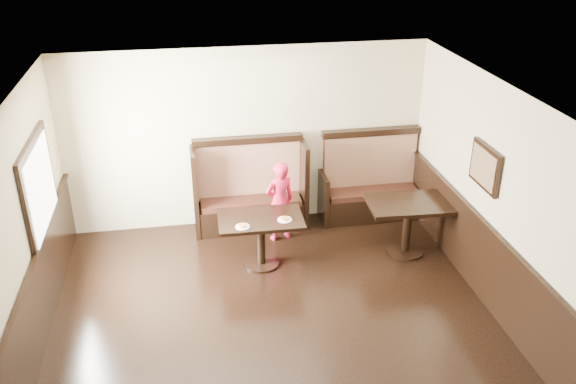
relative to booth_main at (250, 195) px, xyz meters
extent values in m
plane|color=black|center=(0.00, -3.30, -0.53)|extent=(7.00, 7.00, 0.00)
plane|color=#C0B08B|center=(0.00, 0.20, 0.87)|extent=(5.50, 0.00, 5.50)
plane|color=#C0B08B|center=(-2.75, -3.30, 0.87)|extent=(0.00, 7.00, 7.00)
plane|color=#C0B08B|center=(2.75, -3.30, 0.87)|extent=(0.00, 7.00, 7.00)
plane|color=white|center=(0.00, -3.30, 2.27)|extent=(7.00, 7.00, 0.00)
cube|color=black|center=(-2.72, -3.30, -0.03)|extent=(0.05, 6.90, 1.00)
cube|color=black|center=(2.72, -3.30, -0.03)|extent=(0.05, 6.90, 1.00)
cube|color=black|center=(-2.71, -1.40, 1.02)|extent=(0.05, 1.50, 1.20)
cube|color=white|center=(-2.69, -1.40, 1.02)|extent=(0.01, 1.30, 1.00)
cube|color=black|center=(2.71, -2.10, 1.17)|extent=(0.04, 0.70, 0.55)
cube|color=olive|center=(2.69, -2.10, 1.17)|extent=(0.01, 0.60, 0.45)
cube|color=black|center=(0.00, -0.08, -0.32)|extent=(1.60, 0.50, 0.42)
cube|color=black|center=(0.00, -0.08, -0.07)|extent=(1.54, 0.46, 0.09)
cube|color=#490E11|center=(0.00, 0.13, 0.37)|extent=(1.60, 0.12, 0.92)
cube|color=black|center=(0.00, 0.13, 0.87)|extent=(1.68, 0.16, 0.10)
cube|color=black|center=(-0.84, 0.02, 0.15)|extent=(0.07, 0.72, 1.36)
cube|color=black|center=(0.84, 0.02, 0.15)|extent=(0.07, 0.72, 1.36)
cube|color=black|center=(1.95, -0.08, -0.32)|extent=(1.50, 0.50, 0.42)
cube|color=black|center=(1.95, -0.08, -0.07)|extent=(1.44, 0.46, 0.09)
cube|color=#490E11|center=(1.95, 0.13, 0.37)|extent=(1.50, 0.12, 0.92)
cube|color=black|center=(1.95, 0.13, 0.87)|extent=(1.58, 0.16, 0.10)
cube|color=black|center=(1.16, 0.02, -0.13)|extent=(0.07, 0.72, 0.80)
cube|color=black|center=(2.74, 0.02, -0.13)|extent=(0.07, 0.72, 0.80)
cube|color=black|center=(0.01, -1.16, 0.19)|extent=(1.18, 0.76, 0.05)
cylinder|color=black|center=(0.01, -1.16, -0.18)|extent=(0.12, 0.12, 0.68)
cylinder|color=black|center=(0.01, -1.16, -0.51)|extent=(0.50, 0.50, 0.03)
cube|color=black|center=(2.14, -1.19, 0.26)|extent=(1.21, 0.83, 0.05)
cylinder|color=black|center=(2.14, -1.19, -0.14)|extent=(0.13, 0.13, 0.74)
cylinder|color=black|center=(2.14, -1.19, -0.51)|extent=(0.55, 0.55, 0.03)
imported|color=red|center=(0.39, -0.49, 0.10)|extent=(0.53, 0.42, 1.26)
cylinder|color=white|center=(-0.26, -1.37, 0.22)|extent=(0.20, 0.20, 0.01)
cylinder|color=tan|center=(-0.26, -1.37, 0.24)|extent=(0.12, 0.12, 0.02)
cylinder|color=#EABA54|center=(-0.26, -1.37, 0.25)|extent=(0.10, 0.10, 0.01)
cylinder|color=white|center=(0.33, -1.28, 0.22)|extent=(0.20, 0.20, 0.01)
cylinder|color=tan|center=(0.33, -1.28, 0.24)|extent=(0.12, 0.12, 0.02)
cylinder|color=#EABA54|center=(0.33, -1.28, 0.25)|extent=(0.11, 0.11, 0.01)
camera|label=1|loc=(-0.91, -8.47, 4.20)|focal=38.00mm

